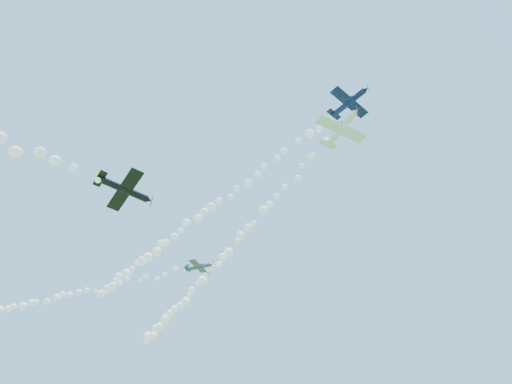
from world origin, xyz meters
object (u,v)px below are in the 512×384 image
Objects in this scene: plane_black at (125,190)px; plane_white at (341,129)px; plane_grey at (199,267)px; plane_navy at (349,102)px.

plane_white is at bearing -37.13° from plane_black.
plane_grey is 35.94m from plane_black.
plane_navy is at bearing 12.04° from plane_white.
plane_navy is 32.99m from plane_black.
plane_white is 42.21m from plane_grey.
plane_navy is at bearing -35.92° from plane_grey.
plane_grey is at bearing -176.42° from plane_white.
plane_white is 30.04m from plane_black.
plane_white reaches higher than plane_black.
plane_white is 4.48m from plane_navy.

